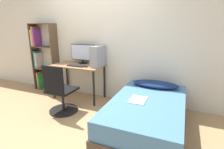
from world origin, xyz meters
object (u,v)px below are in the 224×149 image
object	(u,v)px
monitor	(83,53)
pc_tower	(98,56)
bed	(147,114)
keyboard	(76,66)
bookshelf	(41,57)
office_chair	(61,95)

from	to	relation	value
monitor	pc_tower	size ratio (longest dim) A/B	1.39
bed	keyboard	bearing A→B (deg)	162.70
monitor	keyboard	bearing A→B (deg)	-85.60
monitor	pc_tower	world-z (taller)	same
bed	keyboard	world-z (taller)	keyboard
monitor	bed	bearing A→B (deg)	-26.27
bookshelf	pc_tower	size ratio (longest dim) A/B	3.86
bookshelf	monitor	bearing A→B (deg)	1.01
bookshelf	monitor	world-z (taller)	bookshelf
bed	pc_tower	bearing A→B (deg)	150.00
bookshelf	pc_tower	distance (m)	1.64
office_chair	keyboard	distance (m)	0.74
keyboard	bookshelf	bearing A→B (deg)	166.76
keyboard	monitor	bearing A→B (deg)	94.40
monitor	pc_tower	xyz separation A→B (m)	(0.44, -0.12, -0.02)
office_chair	bookshelf	bearing A→B (deg)	144.54
office_chair	monitor	distance (m)	1.12
monitor	pc_tower	distance (m)	0.46
bookshelf	office_chair	xyz separation A→B (m)	(1.25, -0.89, -0.47)
pc_tower	monitor	bearing A→B (deg)	165.11
bookshelf	keyboard	xyz separation A→B (m)	(1.21, -0.28, -0.05)
office_chair	keyboard	size ratio (longest dim) A/B	2.34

